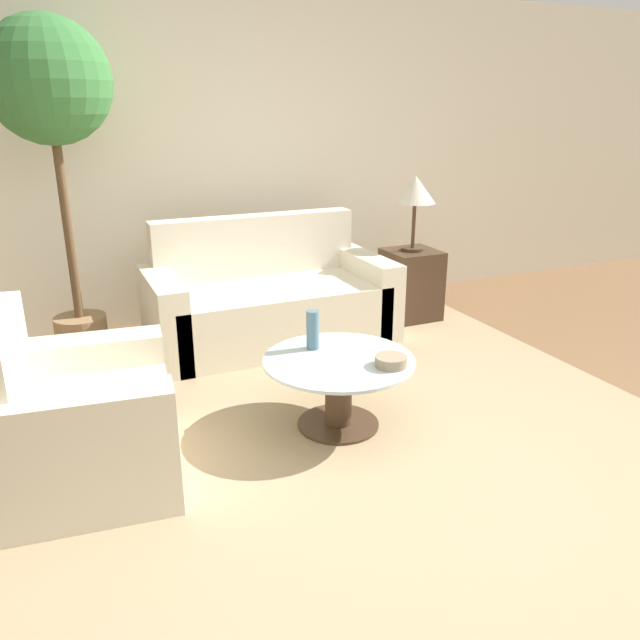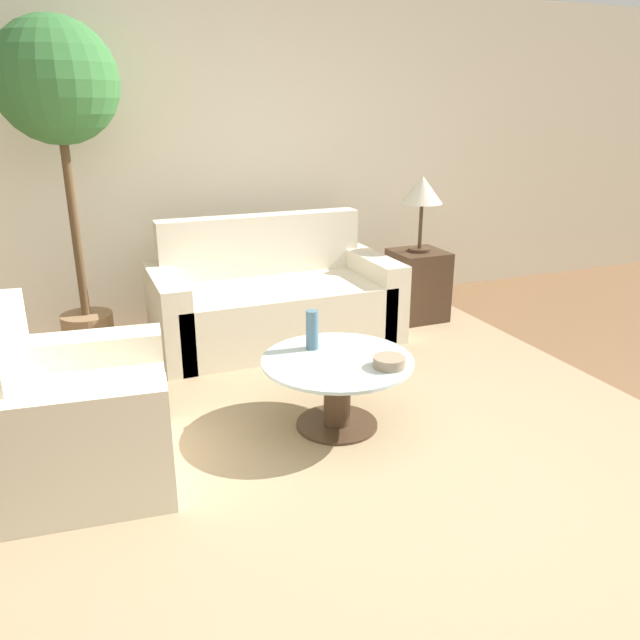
# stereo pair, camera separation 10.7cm
# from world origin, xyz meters

# --- Properties ---
(ground_plane) EXTENTS (14.00, 14.00, 0.00)m
(ground_plane) POSITION_xyz_m (0.00, 0.00, 0.00)
(ground_plane) COLOR brown
(wall_back) EXTENTS (10.00, 0.06, 2.60)m
(wall_back) POSITION_xyz_m (0.00, 2.91, 1.30)
(wall_back) COLOR beige
(wall_back) RESTS_ON ground_plane
(rug) EXTENTS (3.67, 3.79, 0.01)m
(rug) POSITION_xyz_m (-0.08, 0.69, 0.00)
(rug) COLOR tan
(rug) RESTS_ON ground_plane
(sofa_main) EXTENTS (1.79, 0.88, 0.91)m
(sofa_main) POSITION_xyz_m (0.03, 2.16, 0.29)
(sofa_main) COLOR beige
(sofa_main) RESTS_ON ground_plane
(armchair) EXTENTS (0.91, 0.97, 0.87)m
(armchair) POSITION_xyz_m (-1.46, 0.72, 0.29)
(armchair) COLOR beige
(armchair) RESTS_ON ground_plane
(coffee_table) EXTENTS (0.83, 0.83, 0.41)m
(coffee_table) POSITION_xyz_m (-0.08, 0.69, 0.26)
(coffee_table) COLOR #422D1E
(coffee_table) RESTS_ON ground_plane
(side_table) EXTENTS (0.41, 0.41, 0.58)m
(side_table) POSITION_xyz_m (1.29, 2.14, 0.29)
(side_table) COLOR #422D1E
(side_table) RESTS_ON ground_plane
(table_lamp) EXTENTS (0.33, 0.33, 0.60)m
(table_lamp) POSITION_xyz_m (1.29, 2.14, 1.05)
(table_lamp) COLOR #422D1E
(table_lamp) RESTS_ON side_table
(potted_plant) EXTENTS (0.80, 0.80, 2.25)m
(potted_plant) POSITION_xyz_m (-1.30, 2.41, 1.73)
(potted_plant) COLOR #93704C
(potted_plant) RESTS_ON ground_plane
(vase) EXTENTS (0.07, 0.07, 0.22)m
(vase) POSITION_xyz_m (-0.15, 0.88, 0.52)
(vase) COLOR slate
(vase) RESTS_ON coffee_table
(bowl) EXTENTS (0.17, 0.17, 0.06)m
(bowl) POSITION_xyz_m (0.13, 0.48, 0.43)
(bowl) COLOR gray
(bowl) RESTS_ON coffee_table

